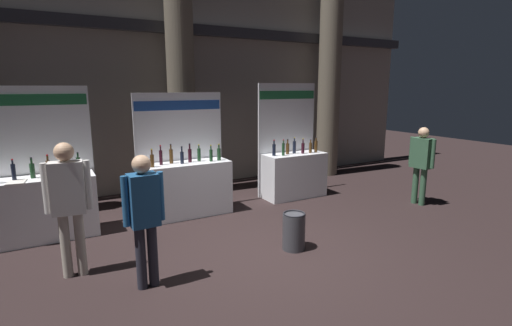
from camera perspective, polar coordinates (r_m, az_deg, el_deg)
The scene contains 9 objects.
ground_plane at distance 5.86m, azimuth 2.09°, elevation -13.60°, with size 29.38×29.38×0.00m, color black.
hall_colonnade at distance 9.49m, azimuth -12.59°, elevation 16.45°, with size 14.69×1.24×6.89m.
exhibitor_booth_0 at distance 7.18m, azimuth -30.14°, elevation -5.09°, with size 1.90×0.72×2.49m.
exhibitor_booth_1 at distance 7.53m, azimuth -10.40°, elevation -3.08°, with size 1.75×0.66×2.36m.
exhibitor_booth_2 at distance 8.69m, azimuth 5.58°, elevation -0.98°, with size 1.49×0.66×2.55m.
trash_bin at distance 5.97m, azimuth 5.68°, elevation -10.10°, with size 0.35×0.35×0.58m.
visitor_1 at distance 5.45m, azimuth -26.27°, elevation -4.71°, with size 0.57×0.26×1.79m.
visitor_2 at distance 8.71m, azimuth 23.52°, elevation 0.59°, with size 0.27×0.58×1.65m.
visitor_3 at distance 4.83m, azimuth -16.40°, elevation -6.82°, with size 0.51×0.27×1.68m.
Camera 1 is at (-2.77, -4.54, 2.47)m, focal length 26.73 mm.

